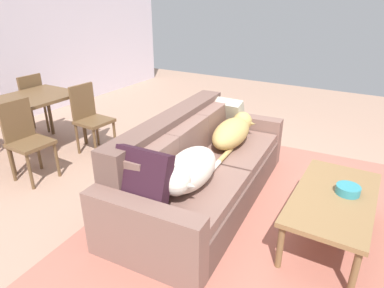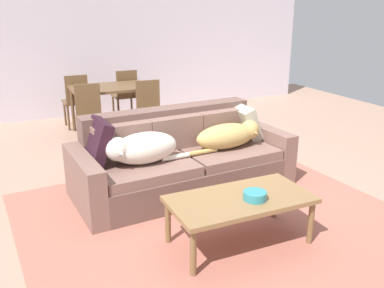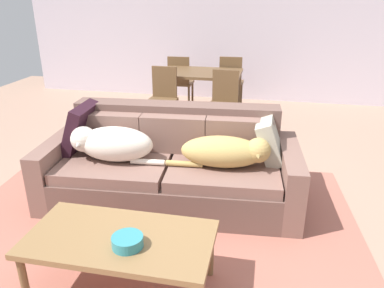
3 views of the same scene
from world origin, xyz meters
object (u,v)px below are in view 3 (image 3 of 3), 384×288
at_px(throw_pillow_by_left_arm, 80,128).
at_px(dining_chair_far_right, 231,80).
at_px(dog_on_left_cushion, 111,143).
at_px(dining_chair_near_left, 163,96).
at_px(throw_pillow_by_right_arm, 270,141).
at_px(coffee_table, 120,242).
at_px(dining_chair_far_left, 180,80).
at_px(dining_table, 201,77).
at_px(bowl_on_coffee_table, 128,241).
at_px(dog_on_right_cushion, 227,152).
at_px(dining_chair_near_right, 224,101).
at_px(couch, 172,167).

bearing_deg(throw_pillow_by_left_arm, dining_chair_far_right, 69.13).
distance_m(dog_on_left_cushion, dining_chair_near_left, 2.07).
distance_m(throw_pillow_by_right_arm, coffee_table, 1.69).
height_order(dog_on_left_cushion, dining_chair_far_left, dining_chair_far_left).
relative_size(dining_table, dining_chair_near_left, 1.34).
bearing_deg(dining_chair_near_left, bowl_on_coffee_table, -76.35).
height_order(dining_chair_near_left, dining_chair_far_right, dining_chair_far_right).
height_order(dog_on_right_cushion, throw_pillow_by_left_arm, throw_pillow_by_left_arm).
height_order(dog_on_left_cushion, throw_pillow_by_right_arm, throw_pillow_by_right_arm).
xyz_separation_m(throw_pillow_by_left_arm, coffee_table, (0.90, -1.28, -0.26)).
bearing_deg(dining_chair_near_right, dining_chair_far_left, 130.03).
distance_m(throw_pillow_by_left_arm, dining_table, 2.55).
distance_m(throw_pillow_by_left_arm, throw_pillow_by_right_arm, 1.82).
xyz_separation_m(dog_on_right_cushion, dining_chair_far_right, (-0.30, 3.12, -0.07)).
relative_size(throw_pillow_by_right_arm, dining_chair_far_right, 0.43).
xyz_separation_m(bowl_on_coffee_table, dining_chair_far_right, (0.16, 4.37, 0.04)).
bearing_deg(dining_chair_near_right, throw_pillow_by_right_arm, -66.77).
xyz_separation_m(dining_chair_near_left, dining_chair_far_left, (-0.00, 1.09, -0.00)).
relative_size(couch, dining_chair_near_right, 2.69).
distance_m(coffee_table, dining_chair_near_left, 3.21).
relative_size(throw_pillow_by_left_arm, dining_chair_far_right, 0.52).
xyz_separation_m(throw_pillow_by_right_arm, dining_table, (-1.06, 2.31, 0.06)).
height_order(bowl_on_coffee_table, dining_chair_near_left, dining_chair_near_left).
bearing_deg(coffee_table, dining_chair_near_left, 100.80).
bearing_deg(bowl_on_coffee_table, throw_pillow_by_left_arm, 125.99).
distance_m(dog_on_left_cushion, throw_pillow_by_left_arm, 0.44).
height_order(dining_table, dining_chair_near_right, dining_chair_near_right).
xyz_separation_m(dining_chair_near_right, dining_chair_far_right, (-0.03, 1.21, 0.01)).
bearing_deg(dog_on_left_cushion, throw_pillow_by_left_arm, 150.54).
relative_size(throw_pillow_by_left_arm, bowl_on_coffee_table, 2.44).
bearing_deg(dining_chair_far_right, coffee_table, 86.06).
bearing_deg(dining_chair_far_left, dining_chair_near_left, 89.09).
distance_m(dining_chair_far_left, dining_chair_far_right, 0.85).
distance_m(dining_chair_near_left, dining_chair_far_left, 1.09).
bearing_deg(dining_chair_far_right, bowl_on_coffee_table, 87.26).
bearing_deg(dining_chair_near_left, dining_chair_far_right, 54.89).
relative_size(dog_on_left_cushion, dining_chair_far_left, 0.98).
relative_size(coffee_table, bowl_on_coffee_table, 6.18).
xyz_separation_m(dining_chair_near_left, dining_chair_near_right, (0.88, -0.07, -0.00)).
bearing_deg(dog_on_left_cushion, throw_pillow_by_right_arm, 8.53).
distance_m(throw_pillow_by_left_arm, dining_chair_near_right, 2.16).
height_order(dog_on_right_cushion, throw_pillow_by_right_arm, throw_pillow_by_right_arm).
relative_size(throw_pillow_by_right_arm, coffee_table, 0.33).
height_order(throw_pillow_by_left_arm, dining_chair_far_right, dining_chair_far_right).
height_order(throw_pillow_by_left_arm, coffee_table, throw_pillow_by_left_arm).
relative_size(dog_on_right_cushion, dining_chair_far_right, 0.99).
distance_m(throw_pillow_by_left_arm, coffee_table, 1.58).
xyz_separation_m(dog_on_left_cushion, dining_chair_far_right, (0.75, 3.20, -0.09)).
bearing_deg(dining_chair_near_left, dining_table, 53.00).
bearing_deg(dog_on_right_cushion, dining_chair_far_right, 91.34).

